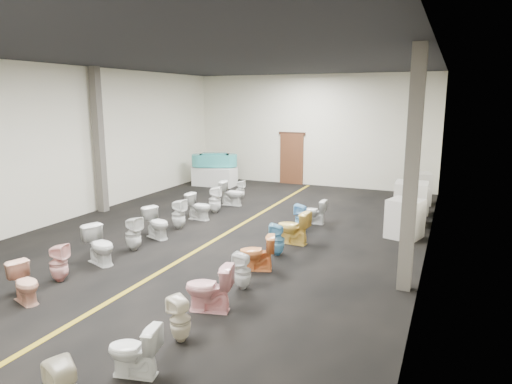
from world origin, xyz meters
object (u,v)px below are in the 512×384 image
at_px(toilet_left_6, 157,223).
at_px(toilet_right_5, 257,253).
at_px(toilet_right_6, 277,240).
at_px(toilet_right_8, 301,218).
at_px(toilet_left_9, 215,199).
at_px(toilet_left_7, 179,214).
at_px(display_table, 215,176).
at_px(toilet_left_5, 133,234).
at_px(toilet_left_4, 100,245).
at_px(toilet_right_1, 134,351).
at_px(toilet_right_4, 243,271).
at_px(toilet_right_2, 180,319).
at_px(toilet_left_2, 25,283).
at_px(toilet_left_8, 199,207).
at_px(toilet_left_10, 232,193).
at_px(toilet_left_3, 59,263).
at_px(appliance_crate_d, 418,188).
at_px(bathtub, 214,160).
at_px(toilet_right_9, 314,212).
at_px(toilet_left_11, 240,190).
at_px(toilet_right_7, 293,227).
at_px(appliance_crate_b, 411,203).
at_px(toilet_right_3, 209,288).
at_px(appliance_crate_a, 405,219).
at_px(appliance_crate_c, 414,200).

height_order(toilet_left_6, toilet_right_5, toilet_left_6).
height_order(toilet_right_6, toilet_right_8, toilet_right_8).
distance_m(toilet_left_9, toilet_right_5, 5.10).
distance_m(toilet_left_6, toilet_left_7, 0.94).
xyz_separation_m(display_table, toilet_left_5, (2.17, -7.98, 0.03)).
distance_m(toilet_left_4, toilet_left_5, 1.02).
relative_size(toilet_right_1, toilet_right_4, 1.00).
xyz_separation_m(display_table, toilet_left_7, (2.14, -6.01, 0.03)).
distance_m(toilet_right_2, toilet_right_8, 6.20).
bearing_deg(toilet_left_9, toilet_left_2, 165.29).
distance_m(toilet_left_8, toilet_left_10, 2.04).
height_order(toilet_right_1, toilet_right_5, toilet_right_5).
height_order(toilet_left_2, toilet_left_3, toilet_left_3).
distance_m(appliance_crate_d, toilet_left_2, 12.30).
xyz_separation_m(bathtub, appliance_crate_d, (7.96, -0.16, -0.53)).
bearing_deg(bathtub, toilet_left_5, -98.06).
height_order(toilet_left_9, toilet_right_9, toilet_left_9).
relative_size(display_table, toilet_left_7, 2.07).
xyz_separation_m(toilet_left_11, toilet_right_9, (3.35, -2.09, 0.01)).
xyz_separation_m(toilet_left_6, toilet_left_9, (0.09, 2.95, 0.03)).
height_order(toilet_left_5, toilet_left_8, toilet_left_5).
bearing_deg(toilet_left_3, display_table, -3.76).
relative_size(toilet_left_5, toilet_left_7, 0.98).
bearing_deg(toilet_right_5, toilet_right_7, 156.99).
height_order(toilet_left_2, toilet_right_6, toilet_right_6).
bearing_deg(toilet_left_4, toilet_right_7, -29.77).
bearing_deg(appliance_crate_b, toilet_right_3, -109.92).
height_order(toilet_right_2, toilet_right_9, toilet_right_9).
height_order(appliance_crate_b, toilet_right_8, appliance_crate_b).
xyz_separation_m(appliance_crate_d, toilet_right_9, (-2.53, -3.83, -0.19)).
xyz_separation_m(appliance_crate_b, toilet_left_11, (-5.88, 0.99, -0.27)).
bearing_deg(toilet_left_10, toilet_left_8, 173.77).
distance_m(bathtub, toilet_left_7, 6.41).
distance_m(toilet_left_7, toilet_left_10, 3.13).
xyz_separation_m(toilet_left_6, toilet_right_1, (3.28, -5.10, -0.04)).
height_order(toilet_left_4, toilet_left_6, toilet_left_4).
height_order(toilet_left_3, toilet_right_3, toilet_right_3).
bearing_deg(toilet_right_1, toilet_right_3, 167.72).
xyz_separation_m(appliance_crate_b, toilet_right_7, (-2.48, -3.10, -0.19)).
relative_size(appliance_crate_b, toilet_left_8, 1.55).
height_order(appliance_crate_a, toilet_right_8, appliance_crate_a).
bearing_deg(toilet_left_11, toilet_left_5, 171.01).
bearing_deg(appliance_crate_c, toilet_left_6, -137.46).
xyz_separation_m(toilet_right_4, toilet_right_6, (-0.07, 2.03, 0.02)).
distance_m(toilet_left_8, toilet_left_11, 3.02).
bearing_deg(toilet_right_6, toilet_left_5, -80.32).
relative_size(toilet_left_3, toilet_right_8, 1.02).
relative_size(appliance_crate_b, toilet_left_5, 1.48).
bearing_deg(toilet_left_3, toilet_left_9, -16.60).
distance_m(toilet_left_5, toilet_left_10, 5.11).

